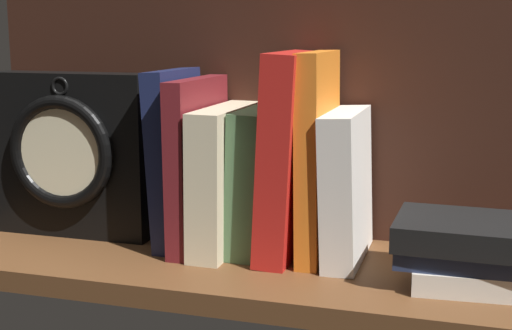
{
  "coord_description": "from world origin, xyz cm",
  "views": [
    {
      "loc": [
        25.26,
        -78.34,
        27.08
      ],
      "look_at": [
        0.12,
        3.32,
        10.71
      ],
      "focal_mm": 50.12,
      "sensor_mm": 36.0,
      "label": 1
    }
  ],
  "objects_px": {
    "book_cream_twain": "(225,178)",
    "book_orange_pandolfini": "(318,156)",
    "book_navy_bierce": "(177,158)",
    "book_maroon_dawkins": "(198,163)",
    "book_white_catcher": "(347,186)",
    "book_stack_side": "(470,250)",
    "framed_clock": "(71,154)",
    "book_red_requiem": "(289,155)",
    "book_green_romantic": "(257,181)"
  },
  "relations": [
    {
      "from": "book_cream_twain",
      "to": "book_orange_pandolfini",
      "type": "relative_size",
      "value": 0.72
    },
    {
      "from": "book_navy_bierce",
      "to": "book_orange_pandolfini",
      "type": "relative_size",
      "value": 0.9
    },
    {
      "from": "book_maroon_dawkins",
      "to": "book_cream_twain",
      "type": "distance_m",
      "value": 0.04
    },
    {
      "from": "book_white_catcher",
      "to": "book_maroon_dawkins",
      "type": "bearing_deg",
      "value": 180.0
    },
    {
      "from": "book_orange_pandolfini",
      "to": "book_stack_side",
      "type": "relative_size",
      "value": 1.53
    },
    {
      "from": "book_orange_pandolfini",
      "to": "framed_clock",
      "type": "height_order",
      "value": "book_orange_pandolfini"
    },
    {
      "from": "book_navy_bierce",
      "to": "book_white_catcher",
      "type": "height_order",
      "value": "book_navy_bierce"
    },
    {
      "from": "framed_clock",
      "to": "book_red_requiem",
      "type": "bearing_deg",
      "value": 1.77
    },
    {
      "from": "book_cream_twain",
      "to": "book_white_catcher",
      "type": "xyz_separation_m",
      "value": [
        0.15,
        0.0,
        -0.0
      ]
    },
    {
      "from": "book_red_requiem",
      "to": "book_navy_bierce",
      "type": "bearing_deg",
      "value": 180.0
    },
    {
      "from": "book_green_romantic",
      "to": "book_stack_side",
      "type": "height_order",
      "value": "book_green_romantic"
    },
    {
      "from": "book_maroon_dawkins",
      "to": "book_cream_twain",
      "type": "bearing_deg",
      "value": 0.0
    },
    {
      "from": "book_maroon_dawkins",
      "to": "book_navy_bierce",
      "type": "bearing_deg",
      "value": 180.0
    },
    {
      "from": "book_white_catcher",
      "to": "book_stack_side",
      "type": "relative_size",
      "value": 1.1
    },
    {
      "from": "book_navy_bierce",
      "to": "framed_clock",
      "type": "distance_m",
      "value": 0.15
    },
    {
      "from": "book_cream_twain",
      "to": "book_red_requiem",
      "type": "relative_size",
      "value": 0.72
    },
    {
      "from": "book_green_romantic",
      "to": "book_orange_pandolfini",
      "type": "distance_m",
      "value": 0.08
    },
    {
      "from": "book_orange_pandolfini",
      "to": "book_stack_side",
      "type": "bearing_deg",
      "value": -14.99
    },
    {
      "from": "book_maroon_dawkins",
      "to": "book_red_requiem",
      "type": "height_order",
      "value": "book_red_requiem"
    },
    {
      "from": "book_red_requiem",
      "to": "book_white_catcher",
      "type": "distance_m",
      "value": 0.08
    },
    {
      "from": "book_navy_bierce",
      "to": "book_white_catcher",
      "type": "distance_m",
      "value": 0.22
    },
    {
      "from": "book_red_requiem",
      "to": "book_white_catcher",
      "type": "xyz_separation_m",
      "value": [
        0.07,
        0.0,
        -0.03
      ]
    },
    {
      "from": "book_red_requiem",
      "to": "book_cream_twain",
      "type": "bearing_deg",
      "value": 180.0
    },
    {
      "from": "book_red_requiem",
      "to": "book_stack_side",
      "type": "distance_m",
      "value": 0.23
    },
    {
      "from": "book_navy_bierce",
      "to": "book_orange_pandolfini",
      "type": "bearing_deg",
      "value": 0.0
    },
    {
      "from": "book_green_romantic",
      "to": "book_red_requiem",
      "type": "distance_m",
      "value": 0.05
    },
    {
      "from": "book_cream_twain",
      "to": "framed_clock",
      "type": "xyz_separation_m",
      "value": [
        -0.21,
        -0.01,
        0.02
      ]
    },
    {
      "from": "book_navy_bierce",
      "to": "book_red_requiem",
      "type": "height_order",
      "value": "book_red_requiem"
    },
    {
      "from": "book_navy_bierce",
      "to": "book_green_romantic",
      "type": "height_order",
      "value": "book_navy_bierce"
    },
    {
      "from": "framed_clock",
      "to": "book_navy_bierce",
      "type": "bearing_deg",
      "value": 3.53
    },
    {
      "from": "book_orange_pandolfini",
      "to": "book_stack_side",
      "type": "height_order",
      "value": "book_orange_pandolfini"
    },
    {
      "from": "book_orange_pandolfini",
      "to": "book_white_catcher",
      "type": "height_order",
      "value": "book_orange_pandolfini"
    },
    {
      "from": "book_navy_bierce",
      "to": "book_orange_pandolfini",
      "type": "distance_m",
      "value": 0.18
    },
    {
      "from": "book_maroon_dawkins",
      "to": "framed_clock",
      "type": "xyz_separation_m",
      "value": [
        -0.17,
        -0.01,
        0.0
      ]
    },
    {
      "from": "book_green_romantic",
      "to": "book_orange_pandolfini",
      "type": "height_order",
      "value": "book_orange_pandolfini"
    },
    {
      "from": "book_red_requiem",
      "to": "book_orange_pandolfini",
      "type": "distance_m",
      "value": 0.04
    },
    {
      "from": "book_cream_twain",
      "to": "book_green_romantic",
      "type": "height_order",
      "value": "book_cream_twain"
    },
    {
      "from": "book_navy_bierce",
      "to": "book_cream_twain",
      "type": "relative_size",
      "value": 1.25
    },
    {
      "from": "book_cream_twain",
      "to": "book_stack_side",
      "type": "height_order",
      "value": "book_cream_twain"
    },
    {
      "from": "book_cream_twain",
      "to": "book_white_catcher",
      "type": "distance_m",
      "value": 0.15
    },
    {
      "from": "book_cream_twain",
      "to": "framed_clock",
      "type": "bearing_deg",
      "value": -177.55
    },
    {
      "from": "book_stack_side",
      "to": "book_cream_twain",
      "type": "bearing_deg",
      "value": 170.83
    },
    {
      "from": "book_white_catcher",
      "to": "framed_clock",
      "type": "distance_m",
      "value": 0.36
    },
    {
      "from": "book_orange_pandolfini",
      "to": "framed_clock",
      "type": "xyz_separation_m",
      "value": [
        -0.33,
        -0.01,
        -0.01
      ]
    },
    {
      "from": "book_orange_pandolfini",
      "to": "framed_clock",
      "type": "relative_size",
      "value": 1.14
    },
    {
      "from": "book_stack_side",
      "to": "book_maroon_dawkins",
      "type": "bearing_deg",
      "value": 171.8
    },
    {
      "from": "book_red_requiem",
      "to": "book_orange_pandolfini",
      "type": "bearing_deg",
      "value": 0.0
    },
    {
      "from": "book_white_catcher",
      "to": "framed_clock",
      "type": "xyz_separation_m",
      "value": [
        -0.36,
        -0.01,
        0.02
      ]
    },
    {
      "from": "book_green_romantic",
      "to": "book_white_catcher",
      "type": "bearing_deg",
      "value": 0.0
    },
    {
      "from": "book_red_requiem",
      "to": "book_white_catcher",
      "type": "relative_size",
      "value": 1.38
    }
  ]
}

